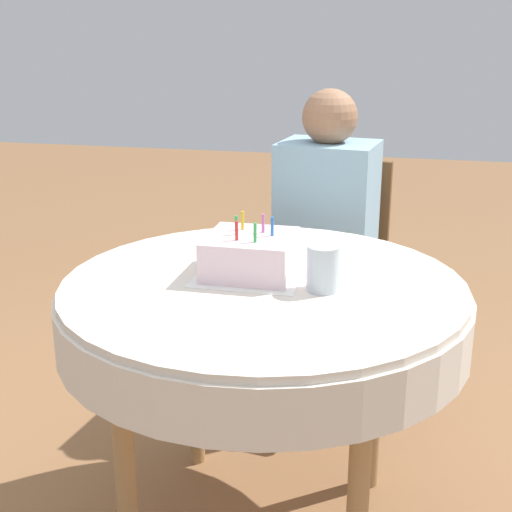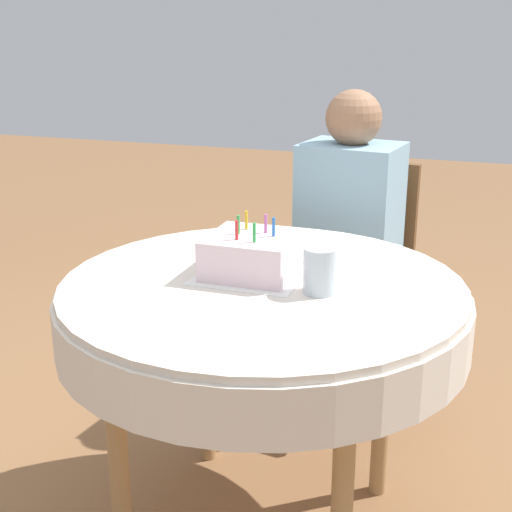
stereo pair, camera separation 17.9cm
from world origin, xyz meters
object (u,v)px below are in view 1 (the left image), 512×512
at_px(chair, 330,269).
at_px(birthday_cake, 250,254).
at_px(drinking_glass, 323,268).
at_px(person, 325,222).

height_order(chair, birthday_cake, birthday_cake).
distance_m(chair, drinking_glass, 0.96).
relative_size(chair, drinking_glass, 7.85).
bearing_deg(person, chair, 90.00).
height_order(chair, person, person).
xyz_separation_m(person, birthday_cake, (-0.10, -0.73, 0.11)).
bearing_deg(drinking_glass, birthday_cake, 159.52).
bearing_deg(birthday_cake, person, 82.40).
distance_m(birthday_cake, drinking_glass, 0.21).
xyz_separation_m(chair, birthday_cake, (-0.11, -0.83, 0.31)).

